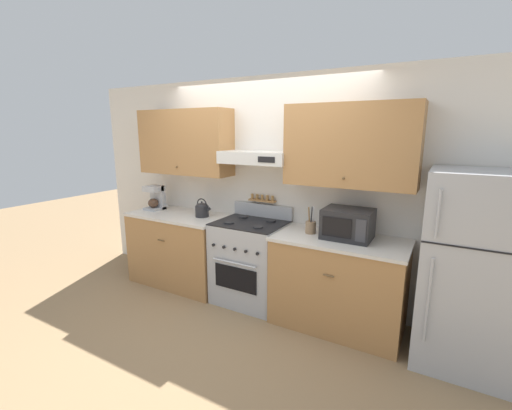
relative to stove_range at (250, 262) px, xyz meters
name	(u,v)px	position (x,y,z in m)	size (l,w,h in m)	color
ground_plane	(234,314)	(0.00, -0.36, -0.48)	(16.00, 16.00, 0.00)	#937551
wall_back	(262,172)	(0.00, 0.28, 1.01)	(5.20, 0.46, 2.55)	silver
counter_left	(181,248)	(-1.04, -0.01, -0.02)	(1.30, 0.69, 0.92)	#AD7A47
counter_right	(338,282)	(1.03, -0.01, -0.02)	(1.28, 0.69, 0.92)	#AD7A47
stove_range	(250,262)	(0.00, 0.00, 0.00)	(0.77, 0.66, 1.10)	#ADAFB5
refrigerator	(475,272)	(2.14, -0.04, 0.35)	(0.79, 0.73, 1.65)	#ADAFB5
tea_kettle	(202,209)	(-0.69, 0.02, 0.53)	(0.21, 0.17, 0.23)	#232326
coffee_maker	(156,198)	(-1.49, 0.04, 0.60)	(0.21, 0.22, 0.32)	#ADAFB5
microwave	(348,224)	(1.08, 0.04, 0.59)	(0.46, 0.37, 0.29)	#232326
utensil_crock	(311,227)	(0.71, 0.02, 0.51)	(0.11, 0.11, 0.28)	#8E7051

